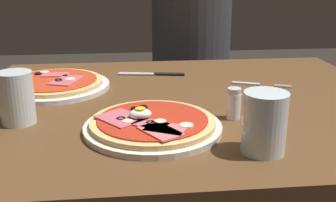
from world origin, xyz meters
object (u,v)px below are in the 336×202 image
pizza_foreground (152,125)px  water_glass_near (264,127)px  dining_table (188,146)px  water_glass_far (17,101)px  diner_person (190,81)px  pizza_across_left (54,84)px  salt_shaker (234,104)px  knife (156,74)px  fork (256,84)px

pizza_foreground → water_glass_near: water_glass_near is taller
dining_table → water_glass_far: (-0.37, -0.11, 0.17)m
diner_person → pizza_across_left: bearing=53.0°
water_glass_near → pizza_across_left: bearing=134.4°
water_glass_far → salt_shaker: water_glass_far is taller
dining_table → knife: (-0.06, 0.24, 0.12)m
dining_table → salt_shaker: (0.08, -0.13, 0.15)m
pizza_across_left → fork: size_ratio=1.89×
fork → salt_shaker: (-0.13, -0.24, 0.03)m
dining_table → diner_person: bearing=80.5°
water_glass_far → diner_person: 1.01m
water_glass_far → fork: size_ratio=0.71×
dining_table → pizza_foreground: bearing=-119.1°
pizza_across_left → fork: 0.54m
pizza_across_left → water_glass_far: 0.25m
water_glass_far → diner_person: (0.50, 0.85, -0.21)m
salt_shaker → diner_person: 0.90m
dining_table → diner_person: (0.12, 0.75, -0.04)m
knife → salt_shaker: bearing=-70.1°
salt_shaker → fork: bearing=62.2°
pizza_foreground → fork: bearing=43.7°
knife → fork: bearing=-27.5°
water_glass_near → salt_shaker: bearing=93.3°
water_glass_far → salt_shaker: size_ratio=1.62×
pizza_across_left → water_glass_far: bearing=-98.3°
water_glass_far → pizza_across_left: bearing=81.7°
dining_table → water_glass_near: (0.09, -0.30, 0.17)m
water_glass_near → fork: water_glass_near is taller
knife → salt_shaker: size_ratio=2.92×
pizza_foreground → pizza_across_left: 0.39m
pizza_across_left → water_glass_far: (-0.04, -0.24, 0.03)m
pizza_across_left → dining_table: bearing=-21.8°
pizza_foreground → pizza_across_left: pizza_foreground is taller
dining_table → diner_person: size_ratio=0.87×
water_glass_near → fork: 0.42m
pizza_across_left → knife: (0.28, 0.11, -0.01)m
pizza_across_left → salt_shaker: (0.41, -0.26, 0.02)m
water_glass_near → diner_person: size_ratio=0.09×
salt_shaker → dining_table: bearing=120.0°
pizza_foreground → knife: bearing=84.5°
pizza_across_left → knife: bearing=21.5°
pizza_across_left → water_glass_near: size_ratio=2.65×
knife → salt_shaker: salt_shaker is taller
fork → salt_shaker: 0.27m
water_glass_far → diner_person: diner_person is taller
water_glass_near → fork: size_ratio=0.71×
dining_table → water_glass_near: water_glass_near is taller
pizza_across_left → salt_shaker: bearing=-32.7°
pizza_foreground → salt_shaker: size_ratio=4.07×
pizza_across_left → water_glass_near: (0.42, -0.43, 0.03)m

